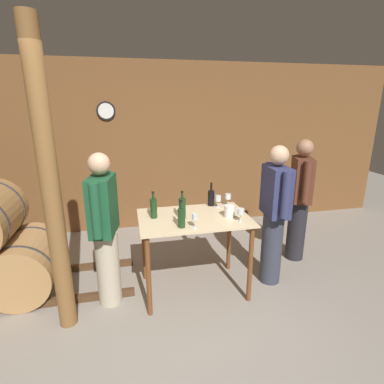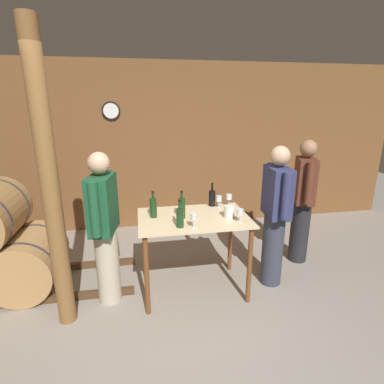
{
  "view_description": "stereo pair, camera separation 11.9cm",
  "coord_description": "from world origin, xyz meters",
  "views": [
    {
      "loc": [
        -0.48,
        -2.14,
        2.05
      ],
      "look_at": [
        0.19,
        0.89,
        1.13
      ],
      "focal_mm": 28.0,
      "sensor_mm": 36.0,
      "label": 1
    },
    {
      "loc": [
        -0.36,
        -2.16,
        2.05
      ],
      "look_at": [
        0.19,
        0.89,
        1.13
      ],
      "focal_mm": 28.0,
      "sensor_mm": 36.0,
      "label": 2
    }
  ],
  "objects": [
    {
      "name": "ground_plane",
      "position": [
        0.0,
        0.0,
        0.0
      ],
      "size": [
        14.0,
        14.0,
        0.0
      ],
      "primitive_type": "plane",
      "color": "gray"
    },
    {
      "name": "back_wall",
      "position": [
        -0.0,
        2.79,
        1.35
      ],
      "size": [
        8.4,
        0.08,
        2.7
      ],
      "color": "brown",
      "rests_on": "ground_plane"
    },
    {
      "name": "tasting_table",
      "position": [
        0.19,
        0.79,
        0.73
      ],
      "size": [
        1.18,
        0.79,
        0.88
      ],
      "color": "beige",
      "rests_on": "ground_plane"
    },
    {
      "name": "wooden_post",
      "position": [
        -1.12,
        0.5,
        1.35
      ],
      "size": [
        0.16,
        0.16,
        2.7
      ],
      "color": "brown",
      "rests_on": "ground_plane"
    },
    {
      "name": "wine_bottle_far_left",
      "position": [
        -0.23,
        0.86,
        1.0
      ],
      "size": [
        0.07,
        0.07,
        0.29
      ],
      "color": "#193819",
      "rests_on": "tasting_table"
    },
    {
      "name": "wine_bottle_left",
      "position": [
        0.01,
        0.54,
        0.99
      ],
      "size": [
        0.07,
        0.07,
        0.28
      ],
      "color": "#193819",
      "rests_on": "tasting_table"
    },
    {
      "name": "wine_bottle_center",
      "position": [
        0.06,
        0.78,
        1.0
      ],
      "size": [
        0.07,
        0.07,
        0.3
      ],
      "color": "#193819",
      "rests_on": "tasting_table"
    },
    {
      "name": "wine_bottle_right",
      "position": [
        0.47,
        1.11,
        0.98
      ],
      "size": [
        0.08,
        0.08,
        0.28
      ],
      "color": "black",
      "rests_on": "tasting_table"
    },
    {
      "name": "wine_glass_near_left",
      "position": [
        0.14,
        0.5,
        0.99
      ],
      "size": [
        0.06,
        0.06,
        0.15
      ],
      "color": "silver",
      "rests_on": "tasting_table"
    },
    {
      "name": "wine_glass_near_center",
      "position": [
        0.54,
        1.04,
        0.99
      ],
      "size": [
        0.07,
        0.07,
        0.14
      ],
      "color": "silver",
      "rests_on": "tasting_table"
    },
    {
      "name": "wine_glass_near_right",
      "position": [
        0.63,
        0.56,
        0.99
      ],
      "size": [
        0.07,
        0.07,
        0.14
      ],
      "color": "silver",
      "rests_on": "tasting_table"
    },
    {
      "name": "wine_glass_far_side",
      "position": [
        0.67,
        1.07,
        0.99
      ],
      "size": [
        0.07,
        0.07,
        0.14
      ],
      "color": "silver",
      "rests_on": "tasting_table"
    },
    {
      "name": "ice_bucket",
      "position": [
        0.57,
        0.71,
        0.95
      ],
      "size": [
        0.11,
        0.11,
        0.13
      ],
      "color": "white",
      "rests_on": "tasting_table"
    },
    {
      "name": "person_host",
      "position": [
        1.71,
        1.2,
        0.86
      ],
      "size": [
        0.34,
        0.56,
        1.63
      ],
      "color": "#232328",
      "rests_on": "ground_plane"
    },
    {
      "name": "person_visitor_with_scarf",
      "position": [
        -0.73,
        0.76,
        0.85
      ],
      "size": [
        0.29,
        0.58,
        1.61
      ],
      "color": "#B7AD93",
      "rests_on": "ground_plane"
    },
    {
      "name": "person_visitor_bearded",
      "position": [
        1.12,
        0.76,
        0.86
      ],
      "size": [
        0.25,
        0.59,
        1.63
      ],
      "color": "#333847",
      "rests_on": "ground_plane"
    }
  ]
}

